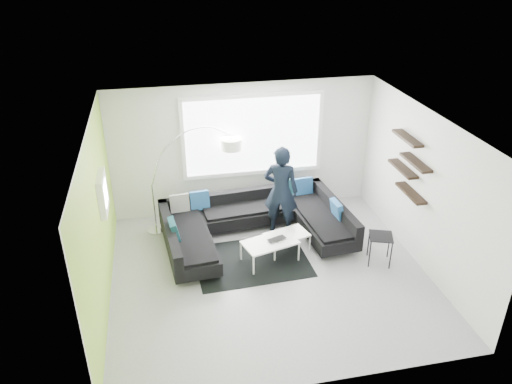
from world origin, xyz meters
The scene contains 9 objects.
ground centered at (0.00, 0.00, 0.00)m, with size 5.50×5.50×0.00m, color gray.
room_shell centered at (0.04, 0.21, 1.81)m, with size 5.54×5.04×2.82m.
sectional_sofa centered at (-0.01, 1.11, 0.33)m, with size 3.68×2.46×0.75m.
rug centered at (-0.23, 0.45, 0.01)m, with size 2.05×1.49×0.01m, color black.
coffee_table centered at (0.30, 0.55, 0.21)m, with size 1.26×0.73×0.41m, color silver.
arc_lamp centered at (-1.93, 1.89, 1.04)m, with size 1.95×0.75×2.07m, color silver, non-canonical shape.
side_table centered at (2.05, -0.03, 0.28)m, with size 0.41×0.41×0.56m, color black.
person centered at (0.53, 1.36, 0.93)m, with size 0.80×0.67×1.86m, color black.
laptop centered at (0.25, 0.40, 0.43)m, with size 0.41×0.33×0.03m, color black.
Camera 1 is at (-1.69, -7.01, 5.37)m, focal length 35.00 mm.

